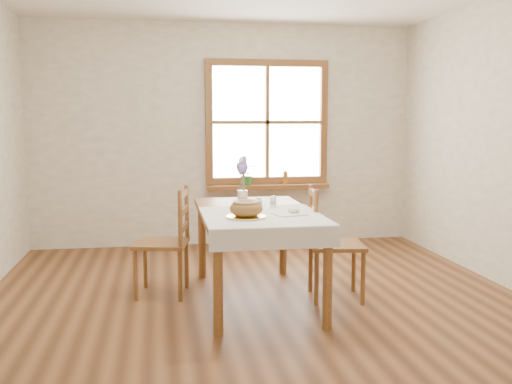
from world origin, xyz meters
TOP-DOWN VIEW (x-y plane):
  - ground at (0.00, 0.00)m, footprint 5.00×5.00m
  - room_walls at (0.00, 0.00)m, footprint 4.60×5.10m
  - window at (0.50, 2.47)m, footprint 1.46×0.08m
  - window_sill at (0.50, 2.40)m, footprint 1.46×0.20m
  - dining_table at (0.00, 0.30)m, footprint 0.90×1.60m
  - table_linen at (0.00, -0.00)m, footprint 0.91×0.99m
  - chair_left at (-0.77, 0.57)m, footprint 0.52×0.51m
  - chair_right at (0.66, 0.23)m, footprint 0.51×0.50m
  - bread_plate at (-0.14, -0.11)m, footprint 0.35×0.35m
  - bread_loaf at (-0.14, -0.11)m, footprint 0.25×0.25m
  - egg_napkin at (0.21, -0.01)m, footprint 0.27×0.24m
  - eggs at (0.21, -0.01)m, footprint 0.21×0.20m
  - salt_shaker at (0.04, 0.38)m, footprint 0.05×0.05m
  - pepper_shaker at (0.16, 0.36)m, footprint 0.07×0.07m
  - flower_vase at (-0.05, 0.75)m, footprint 0.11×0.11m
  - lavender_bouquet at (-0.05, 0.75)m, footprint 0.16×0.16m
  - potted_plant at (0.25, 2.40)m, footprint 0.28×0.29m
  - amber_bottle at (0.71, 2.40)m, footprint 0.06×0.06m

SIDE VIEW (x-z plane):
  - ground at x=0.00m, z-range 0.00..0.00m
  - chair_left at x=-0.77m, z-range 0.00..0.92m
  - chair_right at x=0.66m, z-range 0.00..0.94m
  - dining_table at x=0.00m, z-range 0.29..1.04m
  - window_sill at x=0.50m, z-range 0.66..0.71m
  - table_linen at x=0.00m, z-range 0.75..0.76m
  - egg_napkin at x=0.21m, z-range 0.76..0.77m
  - bread_plate at x=-0.14m, z-range 0.76..0.78m
  - eggs at x=0.21m, z-range 0.77..0.81m
  - amber_bottle at x=0.71m, z-range 0.71..0.88m
  - flower_vase at x=-0.05m, z-range 0.75..0.85m
  - salt_shaker at x=0.04m, z-range 0.76..0.85m
  - potted_plant at x=0.25m, z-range 0.71..0.90m
  - pepper_shaker at x=0.16m, z-range 0.76..0.86m
  - bread_loaf at x=-0.14m, z-range 0.78..0.91m
  - lavender_bouquet at x=-0.05m, z-range 0.85..1.15m
  - window at x=0.50m, z-range 0.72..2.18m
  - room_walls at x=0.00m, z-range 0.38..3.03m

